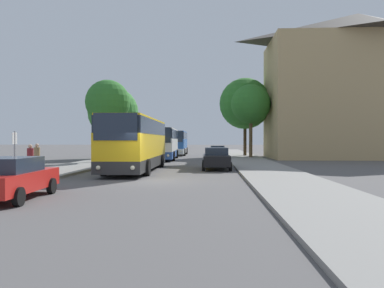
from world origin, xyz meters
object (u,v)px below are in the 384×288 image
(bus_front, at_px, (136,143))
(pedestrian_walking_back, at_px, (37,158))
(tree_left_near, at_px, (108,102))
(bus_stop_sign, at_px, (15,149))
(parked_car_right_far, at_px, (217,151))
(pedestrian_waiting_far, at_px, (30,159))
(tree_right_mid, at_px, (245,104))
(parked_car_right_near, at_px, (216,158))
(tree_left_far, at_px, (113,112))
(bus_middle, at_px, (164,143))
(tree_right_near, at_px, (251,104))
(bus_rear, at_px, (177,142))
(parked_car_left_curb, at_px, (12,178))

(bus_front, relative_size, pedestrian_walking_back, 6.86)
(tree_left_near, bearing_deg, bus_stop_sign, -91.20)
(pedestrian_walking_back, bearing_deg, bus_stop_sign, -72.22)
(parked_car_right_far, bearing_deg, pedestrian_waiting_far, 63.90)
(parked_car_right_far, height_order, tree_right_mid, tree_right_mid)
(parked_car_right_near, height_order, tree_left_far, tree_left_far)
(bus_stop_sign, bearing_deg, tree_left_near, 88.80)
(bus_middle, bearing_deg, bus_stop_sign, -104.63)
(bus_stop_sign, bearing_deg, tree_right_near, 59.97)
(bus_rear, height_order, parked_car_right_near, bus_rear)
(bus_rear, relative_size, bus_stop_sign, 4.35)
(bus_stop_sign, height_order, tree_left_near, tree_left_near)
(bus_rear, relative_size, parked_car_right_near, 2.39)
(parked_car_right_far, distance_m, pedestrian_waiting_far, 27.35)
(pedestrian_walking_back, relative_size, tree_right_mid, 0.18)
(bus_front, bearing_deg, pedestrian_walking_back, -154.61)
(parked_car_right_far, bearing_deg, tree_left_near, 46.58)
(bus_stop_sign, bearing_deg, parked_car_right_far, 68.76)
(tree_right_near, xyz_separation_m, tree_right_mid, (-0.27, 4.30, 0.49))
(parked_car_right_near, bearing_deg, parked_car_right_far, -92.09)
(parked_car_left_curb, bearing_deg, bus_stop_sign, 114.27)
(parked_car_left_curb, xyz_separation_m, tree_right_mid, (11.44, 35.03, 5.97))
(bus_middle, bearing_deg, bus_rear, 86.82)
(parked_car_right_far, distance_m, tree_right_near, 7.14)
(bus_rear, relative_size, tree_left_far, 1.30)
(parked_car_right_near, height_order, bus_stop_sign, bus_stop_sign)
(pedestrian_walking_back, bearing_deg, parked_car_left_curb, -62.51)
(pedestrian_waiting_far, bearing_deg, pedestrian_walking_back, 71.22)
(parked_car_right_near, distance_m, tree_right_mid, 22.25)
(bus_rear, relative_size, pedestrian_waiting_far, 6.10)
(tree_left_far, bearing_deg, bus_front, -70.45)
(parked_car_right_far, distance_m, tree_right_mid, 7.20)
(bus_front, height_order, parked_car_left_curb, bus_front)
(parked_car_right_far, xyz_separation_m, bus_stop_sign, (-10.76, -27.67, 0.89))
(parked_car_right_near, bearing_deg, pedestrian_walking_back, 20.36)
(tree_right_near, bearing_deg, bus_stop_sign, -120.03)
(tree_right_near, bearing_deg, bus_rear, 135.36)
(parked_car_right_far, xyz_separation_m, pedestrian_waiting_far, (-11.31, -24.90, 0.26))
(tree_left_far, xyz_separation_m, tree_right_mid, (15.62, 5.27, 1.43))
(parked_car_right_near, bearing_deg, tree_right_near, -105.01)
(tree_left_far, bearing_deg, bus_rear, 58.08)
(parked_car_right_near, bearing_deg, bus_front, 15.01)
(parked_car_right_near, bearing_deg, pedestrian_waiting_far, 26.74)
(parked_car_left_curb, xyz_separation_m, tree_left_far, (-4.17, 29.76, 4.54))
(bus_front, relative_size, parked_car_right_far, 2.98)
(parked_car_right_far, xyz_separation_m, tree_right_mid, (3.54, 1.83, 6.00))
(pedestrian_waiting_far, xyz_separation_m, pedestrian_walking_back, (-0.25, 1.36, 0.02))
(bus_stop_sign, bearing_deg, bus_front, 54.90)
(bus_stop_sign, relative_size, tree_right_near, 0.29)
(parked_car_right_near, distance_m, bus_stop_sign, 13.35)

